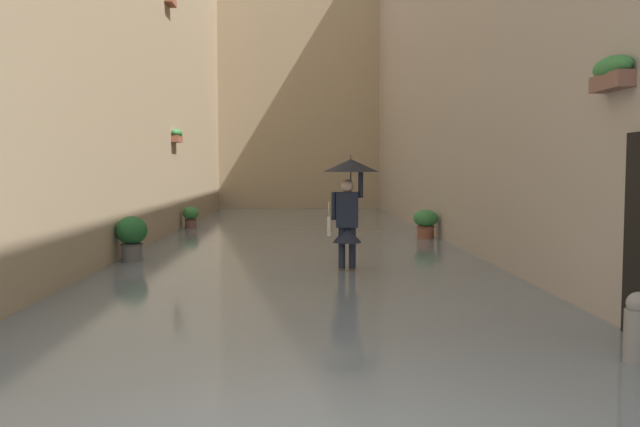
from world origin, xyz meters
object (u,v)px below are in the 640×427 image
at_px(potted_plant_mid_left, 426,223).
at_px(mooring_bollard, 638,332).
at_px(potted_plant_mid_right, 132,236).
at_px(person_wading, 349,192).
at_px(potted_plant_near_right, 191,217).

bearing_deg(potted_plant_mid_left, mooring_bollard, 89.25).
bearing_deg(mooring_bollard, potted_plant_mid_right, -47.38).
bearing_deg(potted_plant_mid_left, potted_plant_mid_right, 31.08).
bearing_deg(person_wading, potted_plant_near_right, -63.57).
height_order(potted_plant_near_right, mooring_bollard, mooring_bollard).
relative_size(potted_plant_mid_left, mooring_bollard, 1.11).
distance_m(person_wading, potted_plant_near_right, 9.07).
bearing_deg(person_wading, potted_plant_mid_left, -114.74).
bearing_deg(potted_plant_mid_right, person_wading, 163.11).
bearing_deg(person_wading, mooring_bollard, 111.59).
distance_m(potted_plant_near_right, potted_plant_mid_right, 6.85).
xyz_separation_m(person_wading, potted_plant_mid_left, (-2.32, -5.04, -0.95)).
height_order(person_wading, potted_plant_mid_left, person_wading).
xyz_separation_m(potted_plant_near_right, potted_plant_mid_left, (-6.33, 3.03, 0.06)).
relative_size(person_wading, potted_plant_near_right, 2.92).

